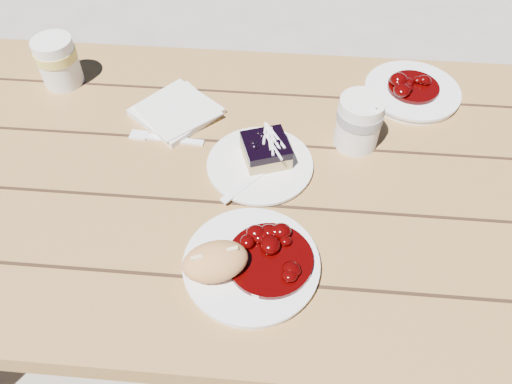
# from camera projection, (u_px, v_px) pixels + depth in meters

# --- Properties ---
(ground) EXTENTS (60.00, 60.00, 0.00)m
(ground) POSITION_uv_depth(u_px,v_px,m) (278.00, 337.00, 1.54)
(ground) COLOR gray
(ground) RESTS_ON ground
(picnic_table) EXTENTS (2.00, 1.55, 0.75)m
(picnic_table) POSITION_uv_depth(u_px,v_px,m) (287.00, 224.00, 1.09)
(picnic_table) COLOR brown
(picnic_table) RESTS_ON ground
(main_plate) EXTENTS (0.22, 0.22, 0.02)m
(main_plate) POSITION_uv_depth(u_px,v_px,m) (251.00, 265.00, 0.82)
(main_plate) COLOR white
(main_plate) RESTS_ON picnic_table
(goulash_stew) EXTENTS (0.14, 0.14, 0.04)m
(goulash_stew) POSITION_uv_depth(u_px,v_px,m) (270.00, 254.00, 0.80)
(goulash_stew) COLOR #390202
(goulash_stew) RESTS_ON main_plate
(bread_roll) EXTENTS (0.12, 0.10, 0.05)m
(bread_roll) POSITION_uv_depth(u_px,v_px,m) (215.00, 261.00, 0.79)
(bread_roll) COLOR tan
(bread_roll) RESTS_ON main_plate
(dessert_plate) EXTENTS (0.20, 0.20, 0.01)m
(dessert_plate) POSITION_uv_depth(u_px,v_px,m) (260.00, 165.00, 0.97)
(dessert_plate) COLOR white
(dessert_plate) RESTS_ON picnic_table
(blueberry_cake) EXTENTS (0.11, 0.11, 0.05)m
(blueberry_cake) POSITION_uv_depth(u_px,v_px,m) (266.00, 150.00, 0.96)
(blueberry_cake) COLOR tan
(blueberry_cake) RESTS_ON dessert_plate
(fork_dessert) EXTENTS (0.12, 0.14, 0.00)m
(fork_dessert) POSITION_uv_depth(u_px,v_px,m) (247.00, 183.00, 0.93)
(fork_dessert) COLOR white
(fork_dessert) RESTS_ON dessert_plate
(coffee_cup) EXTENTS (0.09, 0.09, 0.11)m
(coffee_cup) POSITION_uv_depth(u_px,v_px,m) (359.00, 122.00, 0.98)
(coffee_cup) COLOR white
(coffee_cup) RESTS_ON picnic_table
(napkin_stack) EXTENTS (0.21, 0.21, 0.01)m
(napkin_stack) POSITION_uv_depth(u_px,v_px,m) (176.00, 112.00, 1.07)
(napkin_stack) COLOR white
(napkin_stack) RESTS_ON picnic_table
(fork_table) EXTENTS (0.16, 0.04, 0.00)m
(fork_table) POSITION_uv_depth(u_px,v_px,m) (174.00, 139.00, 1.02)
(fork_table) COLOR white
(fork_table) RESTS_ON picnic_table
(second_plate) EXTENTS (0.20, 0.20, 0.02)m
(second_plate) POSITION_uv_depth(u_px,v_px,m) (412.00, 92.00, 1.11)
(second_plate) COLOR white
(second_plate) RESTS_ON picnic_table
(second_stew) EXTENTS (0.11, 0.11, 0.04)m
(second_stew) POSITION_uv_depth(u_px,v_px,m) (415.00, 81.00, 1.09)
(second_stew) COLOR #390202
(second_stew) RESTS_ON second_plate
(second_cup) EXTENTS (0.09, 0.09, 0.11)m
(second_cup) POSITION_uv_depth(u_px,v_px,m) (58.00, 62.00, 1.11)
(second_cup) COLOR white
(second_cup) RESTS_ON picnic_table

